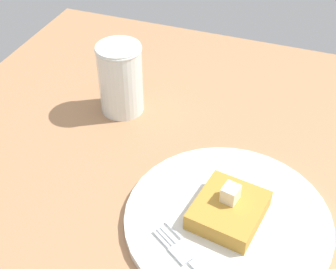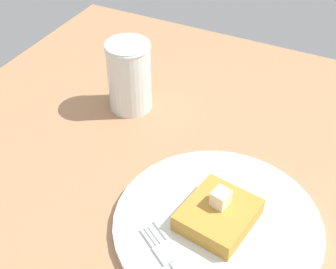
{
  "view_description": "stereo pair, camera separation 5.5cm",
  "coord_description": "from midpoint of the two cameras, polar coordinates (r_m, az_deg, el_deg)",
  "views": [
    {
      "loc": [
        4.29,
        -34.33,
        49.46
      ],
      "look_at": [
        -13.33,
        13.35,
        6.69
      ],
      "focal_mm": 50.0,
      "sensor_mm": 36.0,
      "label": 1
    },
    {
      "loc": [
        9.34,
        -32.15,
        49.46
      ],
      "look_at": [
        -13.33,
        13.35,
        6.69
      ],
      "focal_mm": 50.0,
      "sensor_mm": 36.0,
      "label": 2
    }
  ],
  "objects": [
    {
      "name": "table_surface",
      "position": [
        0.59,
        5.15,
        -15.12
      ],
      "size": [
        105.74,
        105.74,
        2.19
      ],
      "primitive_type": "cube",
      "color": "#A57650",
      "rests_on": "ground"
    },
    {
      "name": "plate",
      "position": [
        0.61,
        4.66,
        -10.33
      ],
      "size": [
        26.41,
        26.41,
        1.14
      ],
      "color": "silver",
      "rests_on": "table_surface"
    },
    {
      "name": "toast_slice_center",
      "position": [
        0.59,
        4.75,
        -9.27
      ],
      "size": [
        9.43,
        10.27,
        2.43
      ],
      "primitive_type": "cube",
      "rotation": [
        0.0,
        0.0,
        -0.16
      ],
      "color": "#B68231",
      "rests_on": "plate"
    },
    {
      "name": "butter_pat_primary",
      "position": [
        0.58,
        4.94,
        -7.28
      ],
      "size": [
        2.32,
        2.48,
        2.12
      ],
      "primitive_type": "cube",
      "rotation": [
        0.0,
        0.0,
        1.36
      ],
      "color": "#F7EACA",
      "rests_on": "toast_slice_center"
    },
    {
      "name": "fork",
      "position": [
        0.55,
        0.4,
        -15.92
      ],
      "size": [
        14.3,
        9.74,
        0.36
      ],
      "color": "silver",
      "rests_on": "plate"
    },
    {
      "name": "syrup_jar",
      "position": [
        0.76,
        -7.85,
        6.25
      ],
      "size": [
        7.31,
        7.31,
        11.8
      ],
      "color": "#57240C",
      "rests_on": "table_surface"
    }
  ]
}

